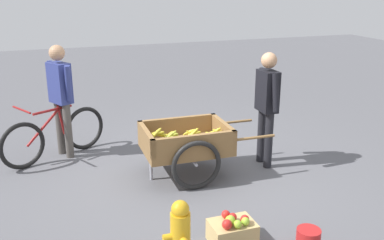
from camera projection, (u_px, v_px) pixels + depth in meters
The scene contains 8 objects.
ground_plane at pixel (196, 172), 5.95m from camera, with size 24.00×24.00×0.00m, color #56565B.
fruit_cart at pixel (186, 144), 5.73m from camera, with size 1.66×0.95×0.73m.
vendor_person at pixel (267, 100), 5.92m from camera, with size 0.21×0.60×1.58m.
bicycle at pixel (55, 135), 6.31m from camera, with size 1.49×0.84×0.85m.
cyclist_person at pixel (60, 91), 6.23m from camera, with size 0.34×0.52×1.63m.
fire_hydrant at pixel (180, 235), 3.89m from camera, with size 0.25×0.25×0.67m.
plastic_bucket at pixel (308, 240), 4.20m from camera, with size 0.23×0.23×0.23m, color #B21E1E.
apple_crate at pixel (232, 231), 4.33m from camera, with size 0.44×0.32×0.32m.
Camera 1 is at (1.85, 5.12, 2.50)m, focal length 41.20 mm.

